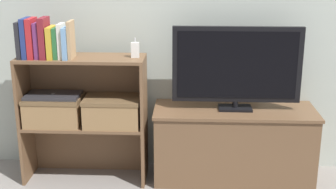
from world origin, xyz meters
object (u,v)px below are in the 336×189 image
at_px(baby_monitor, 135,50).
at_px(storage_basket_right, 113,110).
at_px(book_navy, 26,38).
at_px(book_tan, 71,40).
at_px(book_maroon, 44,38).
at_px(book_charcoal, 21,40).
at_px(book_ivory, 62,41).
at_px(laptop, 53,95).
at_px(tv, 237,66).
at_px(book_mustard, 52,42).
at_px(book_crimson, 32,38).
at_px(tv_stand, 233,144).
at_px(book_skyblue, 67,43).
at_px(storage_basket_left, 54,109).
at_px(book_plum, 38,40).
at_px(book_forest, 57,43).

xyz_separation_m(baby_monitor, storage_basket_right, (-0.16, -0.02, -0.40)).
relative_size(book_navy, book_tan, 1.07).
bearing_deg(storage_basket_right, book_maroon, -176.09).
height_order(book_charcoal, book_maroon, book_maroon).
relative_size(book_maroon, book_ivory, 1.17).
relative_size(book_maroon, laptop, 0.73).
bearing_deg(book_charcoal, tv, 3.80).
height_order(book_mustard, storage_basket_right, book_mustard).
xyz_separation_m(book_crimson, baby_monitor, (0.65, 0.04, -0.08)).
height_order(tv_stand, book_charcoal, book_charcoal).
bearing_deg(book_mustard, book_skyblue, 0.00).
bearing_deg(baby_monitor, book_navy, -176.39).
distance_m(book_skyblue, laptop, 0.38).
height_order(storage_basket_left, laptop, laptop).
relative_size(book_navy, storage_basket_right, 0.69).
height_order(book_navy, book_plum, book_navy).
xyz_separation_m(tv_stand, book_crimson, (-1.30, -0.09, 0.73)).
distance_m(tv, book_forest, 1.16).
height_order(book_plum, book_mustard, book_plum).
bearing_deg(tv, baby_monitor, -175.80).
relative_size(book_crimson, book_maroon, 0.98).
distance_m(book_mustard, book_forest, 0.03).
height_order(baby_monitor, storage_basket_left, baby_monitor).
bearing_deg(book_charcoal, book_navy, -0.00).
distance_m(tv, storage_basket_left, 1.24).
bearing_deg(book_skyblue, book_forest, 180.00).
height_order(book_charcoal, storage_basket_left, book_charcoal).
bearing_deg(book_mustard, baby_monitor, 4.71).
bearing_deg(book_ivory, laptop, 162.21).
bearing_deg(book_tan, book_skyblue, 180.00).
xyz_separation_m(tv, book_plum, (-1.26, -0.09, 0.17)).
distance_m(book_maroon, storage_basket_right, 0.63).
distance_m(book_crimson, storage_basket_right, 0.69).
bearing_deg(storage_basket_left, tv_stand, 3.08).
height_order(book_mustard, book_tan, book_tan).
bearing_deg(storage_basket_right, baby_monitor, 5.49).
xyz_separation_m(book_tan, storage_basket_right, (0.24, 0.03, -0.47)).
bearing_deg(book_forest, laptop, 153.81).
height_order(book_ivory, book_tan, book_tan).
bearing_deg(book_ivory, book_mustard, 180.00).
distance_m(book_navy, book_maroon, 0.12).
distance_m(book_charcoal, book_maroon, 0.15).
bearing_deg(laptop, book_mustard, -49.32).
distance_m(book_mustard, book_tan, 0.13).
bearing_deg(book_tan, book_plum, 180.00).
bearing_deg(book_charcoal, book_mustard, 0.00).
relative_size(book_charcoal, storage_basket_right, 0.63).
distance_m(book_maroon, storage_basket_left, 0.48).
bearing_deg(book_forest, book_mustard, 180.00).
distance_m(tv, book_charcoal, 1.39).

